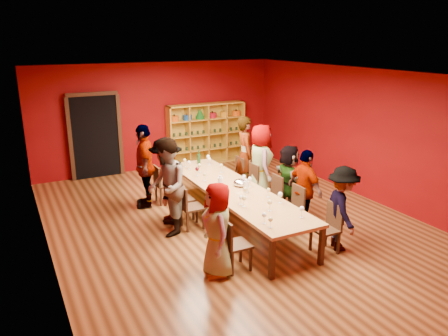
{
  "coord_description": "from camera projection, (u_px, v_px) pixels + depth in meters",
  "views": [
    {
      "loc": [
        -3.95,
        -7.25,
        3.68
      ],
      "look_at": [
        -0.13,
        0.18,
        1.15
      ],
      "focal_mm": 35.0,
      "sensor_mm": 36.0,
      "label": 1
    }
  ],
  "objects": [
    {
      "name": "wine_glass_4",
      "position": [
        244.0,
        177.0,
        8.97
      ],
      "size": [
        0.08,
        0.08,
        0.2
      ],
      "color": "white",
      "rests_on": "tasting_table"
    },
    {
      "name": "wine_bottle",
      "position": [
        199.0,
        159.0,
        10.39
      ],
      "size": [
        0.1,
        0.1,
        0.34
      ],
      "color": "#133618",
      "rests_on": "tasting_table"
    },
    {
      "name": "wine_glass_17",
      "position": [
        209.0,
        160.0,
        10.31
      ],
      "size": [
        0.07,
        0.07,
        0.19
      ],
      "color": "white",
      "rests_on": "tasting_table"
    },
    {
      "name": "wine_glass_13",
      "position": [
        302.0,
        209.0,
        7.29
      ],
      "size": [
        0.08,
        0.08,
        0.21
      ],
      "color": "white",
      "rests_on": "tasting_table"
    },
    {
      "name": "wine_glass_12",
      "position": [
        245.0,
        190.0,
        8.22
      ],
      "size": [
        0.08,
        0.08,
        0.21
      ],
      "color": "white",
      "rests_on": "tasting_table"
    },
    {
      "name": "wine_glass_10",
      "position": [
        270.0,
        220.0,
        6.92
      ],
      "size": [
        0.07,
        0.07,
        0.18
      ],
      "color": "white",
      "rests_on": "tasting_table"
    },
    {
      "name": "person_left_4",
      "position": [
        145.0,
        166.0,
        9.62
      ],
      "size": [
        0.81,
        1.2,
        1.87
      ],
      "primitive_type": "imported",
      "rotation": [
        0.0,
        0.0,
        -1.88
      ],
      "color": "#CE8A98",
      "rests_on": "ground"
    },
    {
      "name": "shelving_unit",
      "position": [
        206.0,
        131.0,
        12.96
      ],
      "size": [
        2.4,
        0.4,
        1.8
      ],
      "color": "gold",
      "rests_on": "ground"
    },
    {
      "name": "chair_person_right_2",
      "position": [
        273.0,
        194.0,
        9.17
      ],
      "size": [
        0.42,
        0.42,
        0.89
      ],
      "color": "black",
      "rests_on": "ground"
    },
    {
      "name": "wine_glass_0",
      "position": [
        208.0,
        157.0,
        10.43
      ],
      "size": [
        0.09,
        0.09,
        0.21
      ],
      "color": "white",
      "rests_on": "tasting_table"
    },
    {
      "name": "wine_glass_3",
      "position": [
        270.0,
        203.0,
        7.58
      ],
      "size": [
        0.08,
        0.08,
        0.21
      ],
      "color": "white",
      "rests_on": "tasting_table"
    },
    {
      "name": "chair_person_left_2",
      "position": [
        188.0,
        205.0,
        8.58
      ],
      "size": [
        0.42,
        0.42,
        0.89
      ],
      "color": "black",
      "rests_on": "ground"
    },
    {
      "name": "wine_glass_11",
      "position": [
        264.0,
        215.0,
        7.06
      ],
      "size": [
        0.08,
        0.08,
        0.2
      ],
      "color": "white",
      "rests_on": "tasting_table"
    },
    {
      "name": "person_right_4",
      "position": [
        245.0,
        155.0,
        10.52
      ],
      "size": [
        0.67,
        0.79,
        1.87
      ],
      "primitive_type": "imported",
      "rotation": [
        0.0,
        0.0,
        1.29
      ],
      "color": "#5C8FBE",
      "rests_on": "ground"
    },
    {
      "name": "person_right_0",
      "position": [
        342.0,
        209.0,
        7.68
      ],
      "size": [
        0.78,
        1.07,
        1.53
      ],
      "primitive_type": "imported",
      "rotation": [
        0.0,
        0.0,
        1.15
      ],
      "color": "silver",
      "rests_on": "ground"
    },
    {
      "name": "person_right_3",
      "position": [
        261.0,
        163.0,
        9.99
      ],
      "size": [
        0.7,
        0.97,
        1.78
      ],
      "primitive_type": "imported",
      "rotation": [
        0.0,
        0.0,
        1.29
      ],
      "color": "#5174A7",
      "rests_on": "ground"
    },
    {
      "name": "person_left_2",
      "position": [
        167.0,
        187.0,
        8.26
      ],
      "size": [
        0.75,
        1.02,
        1.88
      ],
      "primitive_type": "imported",
      "rotation": [
        0.0,
        0.0,
        -1.87
      ],
      "color": "#5A84BA",
      "rests_on": "ground"
    },
    {
      "name": "wine_glass_15",
      "position": [
        221.0,
        166.0,
        9.72
      ],
      "size": [
        0.08,
        0.08,
        0.21
      ],
      "color": "white",
      "rests_on": "tasting_table"
    },
    {
      "name": "chair_person_left_3",
      "position": [
        179.0,
        197.0,
        9.02
      ],
      "size": [
        0.42,
        0.42,
        0.89
      ],
      "color": "black",
      "rests_on": "ground"
    },
    {
      "name": "chair_person_left_4",
      "position": [
        162.0,
        182.0,
        9.91
      ],
      "size": [
        0.42,
        0.42,
        0.89
      ],
      "color": "black",
      "rests_on": "ground"
    },
    {
      "name": "wine_glass_6",
      "position": [
        185.0,
        161.0,
        10.16
      ],
      "size": [
        0.08,
        0.08,
        0.2
      ],
      "color": "white",
      "rests_on": "tasting_table"
    },
    {
      "name": "wine_glass_16",
      "position": [
        280.0,
        195.0,
        7.93
      ],
      "size": [
        0.09,
        0.09,
        0.22
      ],
      "color": "white",
      "rests_on": "tasting_table"
    },
    {
      "name": "carafe_a",
      "position": [
        220.0,
        183.0,
        8.7
      ],
      "size": [
        0.12,
        0.12,
        0.28
      ],
      "color": "white",
      "rests_on": "tasting_table"
    },
    {
      "name": "chair_person_right_4",
      "position": [
        236.0,
        174.0,
        10.54
      ],
      "size": [
        0.42,
        0.42,
        0.89
      ],
      "color": "black",
      "rests_on": "ground"
    },
    {
      "name": "tasting_table",
      "position": [
        234.0,
        191.0,
        8.76
      ],
      "size": [
        1.1,
        4.5,
        0.75
      ],
      "color": "#B4814B",
      "rests_on": "ground"
    },
    {
      "name": "person_right_2",
      "position": [
        289.0,
        180.0,
        9.27
      ],
      "size": [
        0.55,
        1.44,
        1.51
      ],
      "primitive_type": "imported",
      "rotation": [
        0.0,
        0.0,
        1.46
      ],
      "color": "#535358",
      "rests_on": "ground"
    },
    {
      "name": "carafe_b",
      "position": [
        246.0,
        186.0,
        8.5
      ],
      "size": [
        0.11,
        0.11,
        0.26
      ],
      "color": "white",
      "rests_on": "tasting_table"
    },
    {
      "name": "room_shell",
      "position": [
        234.0,
        152.0,
        8.53
      ],
      "size": [
        7.1,
        9.1,
        3.04
      ],
      "color": "#583117",
      "rests_on": "ground"
    },
    {
      "name": "wine_glass_5",
      "position": [
        189.0,
        163.0,
        9.97
      ],
      "size": [
        0.08,
        0.08,
        0.21
      ],
      "color": "white",
      "rests_on": "tasting_table"
    },
    {
      "name": "wine_glass_8",
      "position": [
        205.0,
        175.0,
        9.18
      ],
      "size": [
        0.07,
        0.07,
        0.18
      ],
      "color": "white",
      "rests_on": "tasting_table"
    },
    {
      "name": "chair_person_right_0",
      "position": [
        329.0,
        226.0,
        7.65
      ],
      "size": [
        0.42,
        0.42,
        0.89
      ],
      "color": "black",
      "rests_on": "ground"
    },
    {
      "name": "wine_glass_7",
      "position": [
        244.0,
        199.0,
        7.77
      ],
      "size": [
        0.09,
        0.09,
        0.21
      ],
      "color": "white",
      "rests_on": "tasting_table"
    },
    {
      "name": "chair_person_right_3",
      "position": [
        250.0,
        181.0,
        9.98
      ],
      "size": [
        0.42,
        0.42,
        0.89
      ],
      "color": "black",
      "rests_on": "ground"
    },
    {
      "name": "chair_person_left_0",
      "position": [
        232.0,
        242.0,
        7.03
      ],
      "size": [
        0.42,
        0.42,
        0.89
      ],
      "color": "black",
      "rests_on": "ground"
    },
    {
      "name": "person_right_1",
      "position": [
        305.0,
        189.0,
        8.58
      ],
      "size": [
        0.47,
        0.95,
        1.59
      ],
      "primitive_type": "imported",
      "rotation": [
        0.0,
        0.0,
        1.63
      ],
      "color": "beige",
      "rests_on": "ground"
    },
    {
      "name": "person_left_3",
      "position": [
        166.0,
        181.0,
        8.79
      ],
      "size": [
        0.83,
        1.23,
        1.77
      ],
      "primitive_type": "imported",
      "rotation": [
        0.0,
        0.0,
        -1.91
      ],
      "color": "#D18C8C",
      "rests_on": "ground"
    },
    {
      "name": "chair_person_right_1",
      "position": [
        293.0,
        206.0,
        8.55
      ],
      "size": [
        0.42,
        0.42,
        0.89
      ],
      "color": "black",
      "rests_on": "ground"
    },
    {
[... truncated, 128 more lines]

